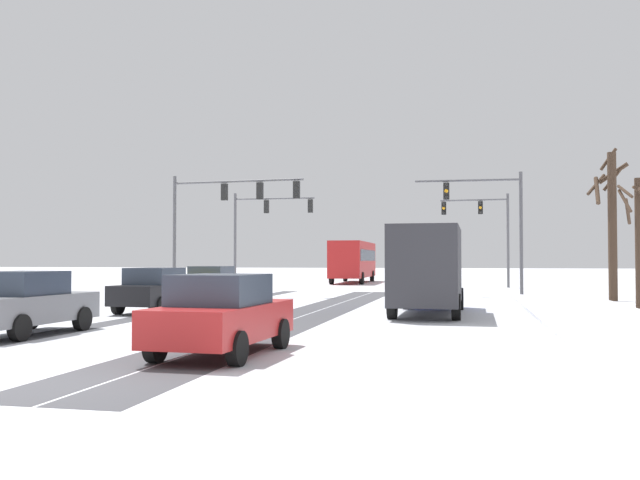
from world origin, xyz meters
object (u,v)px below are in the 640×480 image
object	(u,v)px
traffic_signal_near_left	(225,205)
car_grey_fourth	(25,303)
box_truck_delivery	(429,268)
traffic_signal_near_right	(492,212)
bus_oncoming	(353,259)
traffic_signal_far_right	(484,221)
bare_tree_sidewalk_far	(612,218)
traffic_signal_far_left	(262,220)
car_yellow_cab_second	(212,284)
car_white_lead	(428,282)
car_black_third	(156,290)
car_red_fifth	(222,314)
bare_tree_sidewalk_mid	(639,236)

from	to	relation	value
traffic_signal_near_left	car_grey_fourth	size ratio (longest dim) A/B	1.80
traffic_signal_near_left	box_truck_delivery	xyz separation A→B (m)	(11.37, -10.37, -3.20)
traffic_signal_near_right	bus_oncoming	bearing A→B (deg)	118.39
traffic_signal_far_right	bare_tree_sidewalk_far	distance (m)	16.06
box_truck_delivery	bare_tree_sidewalk_far	distance (m)	12.55
traffic_signal_near_left	box_truck_delivery	world-z (taller)	traffic_signal_near_left
traffic_signal_near_left	traffic_signal_far_left	bearing A→B (deg)	95.86
traffic_signal_near_right	car_yellow_cab_second	size ratio (longest dim) A/B	1.58
car_white_lead	bus_oncoming	distance (m)	23.69
traffic_signal_near_left	car_yellow_cab_second	size ratio (longest dim) A/B	1.82
traffic_signal_far_left	car_grey_fourth	xyz separation A→B (m)	(2.76, -29.58, -3.81)
traffic_signal_far_left	car_black_third	xyz separation A→B (m)	(2.66, -21.86, -3.81)
car_red_fifth	car_grey_fourth	bearing A→B (deg)	158.44
car_white_lead	bare_tree_sidewalk_mid	size ratio (longest dim) A/B	0.82
bare_tree_sidewalk_far	car_yellow_cab_second	bearing A→B (deg)	-166.41
traffic_signal_near_left	bus_oncoming	distance (m)	22.14
bus_oncoming	box_truck_delivery	world-z (taller)	bus_oncoming
traffic_signal_far_left	bare_tree_sidewalk_mid	world-z (taller)	traffic_signal_far_left
car_yellow_cab_second	car_white_lead	bearing A→B (deg)	25.03
car_black_third	car_red_fifth	bearing A→B (deg)	-58.19
car_black_third	car_red_fifth	distance (m)	11.98
car_black_third	box_truck_delivery	xyz separation A→B (m)	(9.77, 1.25, 0.82)
bare_tree_sidewalk_mid	car_red_fifth	bearing A→B (deg)	-125.78
box_truck_delivery	car_red_fifth	bearing A→B (deg)	-106.81
bare_tree_sidewalk_far	traffic_signal_far_left	bearing A→B (deg)	151.35
traffic_signal_far_right	bare_tree_sidewalk_mid	world-z (taller)	traffic_signal_far_right
traffic_signal_near_right	bare_tree_sidewalk_mid	bearing A→B (deg)	-57.25
bare_tree_sidewalk_far	box_truck_delivery	bearing A→B (deg)	-129.70
car_black_third	bus_oncoming	distance (m)	33.38
car_yellow_cab_second	box_truck_delivery	world-z (taller)	box_truck_delivery
car_white_lead	car_black_third	xyz separation A→B (m)	(-9.19, -10.85, 0.00)
car_grey_fourth	bus_oncoming	bearing A→B (deg)	87.68
car_grey_fourth	box_truck_delivery	size ratio (longest dim) A/B	0.56
car_yellow_cab_second	bare_tree_sidewalk_far	size ratio (longest dim) A/B	0.57
bus_oncoming	traffic_signal_far_left	bearing A→B (deg)	-111.10
traffic_signal_far_left	car_black_third	bearing A→B (deg)	-83.07
bus_oncoming	car_grey_fourth	bearing A→B (deg)	-92.32
traffic_signal_far_right	bare_tree_sidewalk_far	xyz separation A→B (m)	(5.40, -15.10, -0.74)
traffic_signal_far_left	traffic_signal_near_right	bearing A→B (deg)	-28.42
car_grey_fourth	bus_oncoming	size ratio (longest dim) A/B	0.37
car_yellow_cab_second	bare_tree_sidewalk_far	world-z (taller)	bare_tree_sidewalk_far
car_red_fifth	bare_tree_sidewalk_far	world-z (taller)	bare_tree_sidewalk_far
car_red_fifth	bus_oncoming	bearing A→B (deg)	95.97
traffic_signal_far_left	car_grey_fourth	size ratio (longest dim) A/B	1.57
car_black_third	car_grey_fourth	xyz separation A→B (m)	(0.10, -7.72, 0.00)
traffic_signal_near_left	box_truck_delivery	distance (m)	15.72
bare_tree_sidewalk_mid	bare_tree_sidewalk_far	bearing A→B (deg)	89.68
box_truck_delivery	bare_tree_sidewalk_mid	bearing A→B (deg)	28.52
car_grey_fourth	bus_oncoming	distance (m)	41.09
traffic_signal_near_left	car_black_third	xyz separation A→B (m)	(1.60, -11.62, -4.02)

